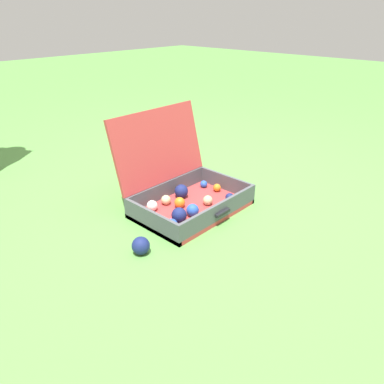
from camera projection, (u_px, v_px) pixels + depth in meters
ground_plane at (199, 208)px, 2.21m from camera, size 16.00×16.00×0.00m
open_suitcase at (181, 189)px, 2.17m from camera, size 0.65×0.57×0.54m
stray_ball_on_grass at (141, 246)px, 1.77m from camera, size 0.09×0.09×0.09m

